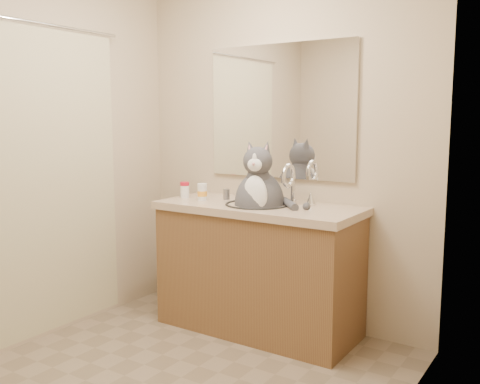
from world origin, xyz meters
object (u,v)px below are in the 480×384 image
object	(u,v)px
cat	(259,198)
pill_bottle_redcap	(185,190)
pill_bottle_orange	(202,192)
grey_canister	(226,194)

from	to	relation	value
cat	pill_bottle_redcap	xyz separation A→B (m)	(-0.60, -0.02, 0.01)
pill_bottle_redcap	pill_bottle_orange	distance (m)	0.18
cat	pill_bottle_redcap	world-z (taller)	cat
cat	pill_bottle_orange	distance (m)	0.43
pill_bottle_redcap	pill_bottle_orange	world-z (taller)	pill_bottle_orange
grey_canister	pill_bottle_redcap	bearing A→B (deg)	-163.98
pill_bottle_redcap	grey_canister	xyz separation A→B (m)	(0.30, 0.09, -0.02)
pill_bottle_orange	cat	bearing A→B (deg)	5.80
pill_bottle_redcap	grey_canister	distance (m)	0.31
pill_bottle_redcap	cat	bearing A→B (deg)	1.60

